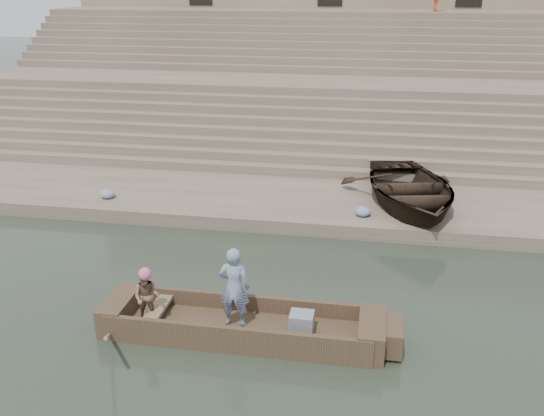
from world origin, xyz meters
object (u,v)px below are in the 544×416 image
(beached_rowboat, at_px, (410,189))
(rowing_man, at_px, (147,297))
(main_rowboat, at_px, (242,330))
(television, at_px, (301,323))
(standing_man, at_px, (234,287))

(beached_rowboat, bearing_deg, rowing_man, -139.65)
(rowing_man, bearing_deg, beached_rowboat, 50.84)
(main_rowboat, bearing_deg, television, -0.00)
(main_rowboat, distance_m, rowing_man, 2.00)
(main_rowboat, height_order, standing_man, standing_man)
(main_rowboat, relative_size, television, 10.87)
(standing_man, bearing_deg, beached_rowboat, -117.90)
(television, bearing_deg, beached_rowboat, 71.80)
(rowing_man, xyz_separation_m, television, (3.06, 0.18, -0.37))
(standing_man, bearing_deg, television, 178.42)
(main_rowboat, relative_size, beached_rowboat, 1.01)
(rowing_man, height_order, television, rowing_man)
(rowing_man, bearing_deg, main_rowboat, 2.99)
(standing_man, xyz_separation_m, beached_rowboat, (3.63, 6.96, -0.14))
(standing_man, distance_m, television, 1.47)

